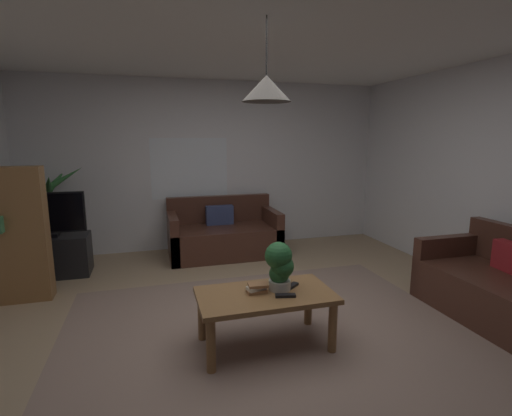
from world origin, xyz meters
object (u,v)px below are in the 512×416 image
object	(u,v)px
book_on_table_1	(256,288)
pendant_lamp	(266,88)
couch_under_window	(223,236)
coffee_table	(265,302)
book_on_table_2	(258,285)
tv	(46,214)
potted_plant_on_table	(280,265)
remote_on_table_0	(291,286)
tv_stand	(51,256)
remote_on_table_1	(285,296)
book_on_table_0	(257,291)
couch_right_side	(510,294)
bookshelf_corner	(9,235)
potted_palm_corner	(49,219)

from	to	relation	value
book_on_table_1	pendant_lamp	size ratio (longest dim) A/B	0.25
couch_under_window	pendant_lamp	bearing A→B (deg)	-93.36
coffee_table	book_on_table_2	distance (m)	0.15
coffee_table	tv	size ratio (longest dim) A/B	1.24
potted_plant_on_table	tv	size ratio (longest dim) A/B	0.46
book_on_table_1	remote_on_table_0	xyz separation A→B (m)	(0.31, 0.02, -0.03)
remote_on_table_0	tv_stand	distance (m)	3.19
book_on_table_1	pendant_lamp	xyz separation A→B (m)	(0.07, -0.02, 1.53)
couch_under_window	remote_on_table_1	distance (m)	2.63
potted_plant_on_table	tv	xyz separation A→B (m)	(-2.19, 2.19, 0.11)
remote_on_table_1	tv	world-z (taller)	tv
book_on_table_0	book_on_table_2	size ratio (longest dim) A/B	1.01
remote_on_table_0	potted_plant_on_table	distance (m)	0.23
couch_right_side	remote_on_table_0	distance (m)	2.07
couch_under_window	bookshelf_corner	size ratio (longest dim) A/B	1.11
coffee_table	tv	xyz separation A→B (m)	(-2.06, 2.22, 0.40)
remote_on_table_1	tv_stand	size ratio (longest dim) A/B	0.18
coffee_table	remote_on_table_1	world-z (taller)	remote_on_table_1
couch_under_window	remote_on_table_0	xyz separation A→B (m)	(0.09, -2.46, 0.19)
potted_plant_on_table	potted_palm_corner	bearing A→B (deg)	130.59
coffee_table	remote_on_table_1	bearing A→B (deg)	-42.31
potted_palm_corner	book_on_table_1	bearing A→B (deg)	-52.00
book_on_table_2	tv	distance (m)	2.99
couch_right_side	book_on_table_0	world-z (taller)	couch_right_side
coffee_table	potted_plant_on_table	world-z (taller)	potted_plant_on_table
tv_stand	remote_on_table_0	bearing A→B (deg)	-43.64
potted_plant_on_table	remote_on_table_1	bearing A→B (deg)	-90.93
book_on_table_0	potted_plant_on_table	world-z (taller)	potted_plant_on_table
book_on_table_0	potted_plant_on_table	bearing A→B (deg)	1.08
book_on_table_0	book_on_table_1	xyz separation A→B (m)	(-0.00, -0.00, 0.03)
coffee_table	book_on_table_2	size ratio (longest dim) A/B	7.01
remote_on_table_1	couch_right_side	bearing A→B (deg)	-80.76
remote_on_table_1	pendant_lamp	world-z (taller)	pendant_lamp
book_on_table_2	tv_stand	size ratio (longest dim) A/B	0.17
couch_right_side	bookshelf_corner	bearing A→B (deg)	-111.35
couch_right_side	potted_plant_on_table	xyz separation A→B (m)	(-2.15, 0.27, 0.39)
couch_under_window	book_on_table_2	xyz separation A→B (m)	(-0.20, -2.49, 0.25)
tv	potted_palm_corner	bearing A→B (deg)	100.76
couch_under_window	bookshelf_corner	distance (m)	2.62
potted_palm_corner	couch_right_side	bearing A→B (deg)	-33.48
couch_right_side	book_on_table_0	size ratio (longest dim) A/B	9.95
tv_stand	bookshelf_corner	world-z (taller)	bookshelf_corner
couch_under_window	pendant_lamp	distance (m)	3.07
book_on_table_0	remote_on_table_0	xyz separation A→B (m)	(0.31, 0.02, -0.00)
potted_palm_corner	pendant_lamp	xyz separation A→B (m)	(2.15, -2.69, 1.40)
coffee_table	potted_palm_corner	world-z (taller)	potted_palm_corner
couch_right_side	book_on_table_1	xyz separation A→B (m)	(-2.35, 0.26, 0.22)
book_on_table_2	remote_on_table_1	bearing A→B (deg)	-36.49
coffee_table	bookshelf_corner	world-z (taller)	bookshelf_corner
remote_on_table_0	pendant_lamp	bearing A→B (deg)	62.50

